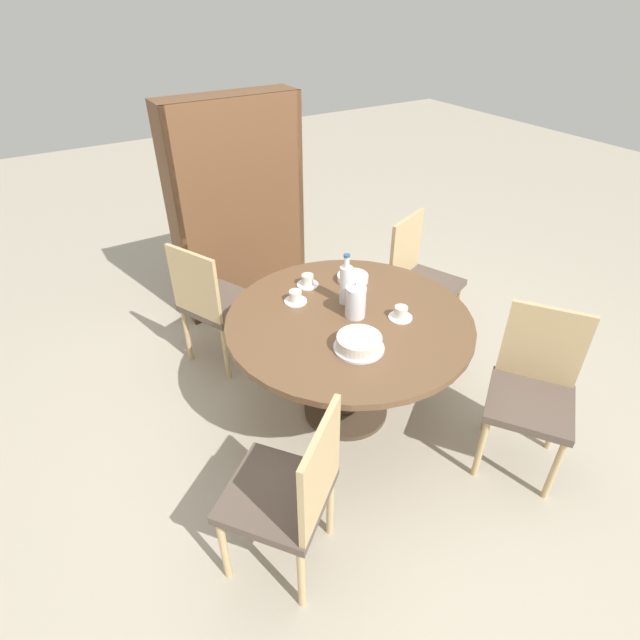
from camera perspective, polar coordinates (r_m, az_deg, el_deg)
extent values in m
plane|color=#B2A893|center=(3.18, 2.93, -10.24)|extent=(14.00, 14.00, 0.00)
cylinder|color=#473828|center=(3.17, 2.94, -10.05)|extent=(0.52, 0.52, 0.03)
cylinder|color=#473828|center=(2.95, 3.13, -5.43)|extent=(0.13, 0.13, 0.64)
cylinder|color=brown|center=(2.74, 3.35, -0.05)|extent=(1.36, 1.36, 0.04)
cylinder|color=tan|center=(3.53, -6.74, -0.79)|extent=(0.03, 0.03, 0.41)
cylinder|color=tan|center=(3.75, -10.96, 1.02)|extent=(0.03, 0.03, 0.41)
cylinder|color=tan|center=(3.33, -10.70, -3.76)|extent=(0.03, 0.03, 0.41)
cylinder|color=tan|center=(3.55, -14.93, -1.66)|extent=(0.03, 0.03, 0.41)
cube|color=brown|center=(3.41, -11.25, 1.89)|extent=(0.55, 0.55, 0.04)
cube|color=tan|center=(3.17, -14.19, 3.98)|extent=(0.19, 0.38, 0.44)
cylinder|color=tan|center=(2.57, -6.82, -18.03)|extent=(0.03, 0.03, 0.41)
cylinder|color=tan|center=(2.40, -10.91, -24.29)|extent=(0.03, 0.03, 0.41)
cylinder|color=tan|center=(2.48, 1.16, -20.43)|extent=(0.03, 0.03, 0.41)
cylinder|color=tan|center=(2.31, -2.15, -27.32)|extent=(0.03, 0.03, 0.41)
cube|color=brown|center=(2.24, -4.98, -19.25)|extent=(0.59, 0.59, 0.04)
cube|color=tan|center=(2.00, 0.04, -16.79)|extent=(0.33, 0.27, 0.44)
cylinder|color=tan|center=(2.82, 17.88, -13.77)|extent=(0.03, 0.03, 0.41)
cylinder|color=tan|center=(2.86, 25.19, -15.27)|extent=(0.03, 0.03, 0.41)
cylinder|color=tan|center=(3.08, 18.83, -9.02)|extent=(0.03, 0.03, 0.41)
cylinder|color=tan|center=(3.11, 25.41, -10.43)|extent=(0.03, 0.03, 0.41)
cube|color=brown|center=(2.81, 22.86, -8.79)|extent=(0.59, 0.59, 0.04)
cube|color=tan|center=(2.82, 24.22, -2.56)|extent=(0.25, 0.34, 0.44)
cylinder|color=tan|center=(3.55, 12.97, -1.38)|extent=(0.03, 0.03, 0.41)
cylinder|color=tan|center=(3.83, 15.33, 1.17)|extent=(0.03, 0.03, 0.41)
cylinder|color=tan|center=(3.67, 7.96, 0.59)|extent=(0.03, 0.03, 0.41)
cylinder|color=tan|center=(3.94, 10.61, 2.93)|extent=(0.03, 0.03, 0.41)
cube|color=brown|center=(3.62, 12.15, 3.90)|extent=(0.54, 0.54, 0.04)
cube|color=tan|center=(3.58, 9.80, 8.25)|extent=(0.38, 0.17, 0.44)
cube|color=brown|center=(4.08, -3.15, 13.89)|extent=(0.04, 0.28, 1.60)
cube|color=brown|center=(3.75, -16.18, 10.66)|extent=(0.04, 0.28, 1.60)
cube|color=brown|center=(3.77, -8.61, 11.81)|extent=(0.99, 0.02, 1.60)
cube|color=brown|center=(4.24, -8.44, 2.59)|extent=(0.92, 0.27, 0.04)
cube|color=brown|center=(3.99, -9.07, 8.88)|extent=(0.92, 0.27, 0.04)
cube|color=brown|center=(3.80, -9.82, 16.15)|extent=(0.92, 0.27, 0.04)
cube|color=brown|center=(3.67, -10.68, 23.80)|extent=(0.92, 0.27, 0.04)
cube|color=beige|center=(4.20, -5.47, 6.31)|extent=(0.41, 0.21, 0.45)
cube|color=#B72D28|center=(4.04, -11.90, 4.08)|extent=(0.41, 0.21, 0.40)
cube|color=orange|center=(3.98, -5.98, 12.60)|extent=(0.42, 0.21, 0.41)
cube|color=#28703D|center=(3.81, -12.72, 10.85)|extent=(0.42, 0.21, 0.41)
cube|color=#234793|center=(3.82, -6.44, 19.77)|extent=(0.42, 0.21, 0.38)
cube|color=#28703D|center=(3.64, -13.85, 18.47)|extent=(0.42, 0.21, 0.40)
cylinder|color=silver|center=(2.70, 4.04, 2.12)|extent=(0.11, 0.11, 0.18)
cone|color=silver|center=(2.65, 4.12, 3.94)|extent=(0.10, 0.10, 0.02)
sphere|color=silver|center=(2.64, 4.14, 4.28)|extent=(0.02, 0.02, 0.02)
cylinder|color=silver|center=(2.80, 2.97, 4.00)|extent=(0.07, 0.07, 0.23)
cylinder|color=silver|center=(2.73, 3.06, 6.65)|extent=(0.03, 0.03, 0.06)
cylinder|color=#2D5184|center=(2.71, 3.09, 7.37)|extent=(0.04, 0.04, 0.01)
cylinder|color=silver|center=(2.51, 4.46, -3.16)|extent=(0.26, 0.26, 0.01)
cylinder|color=silver|center=(2.49, 4.50, -2.50)|extent=(0.23, 0.23, 0.06)
cylinder|color=white|center=(3.02, -1.43, 4.06)|extent=(0.13, 0.13, 0.01)
cylinder|color=silver|center=(3.00, -1.43, 4.65)|extent=(0.07, 0.07, 0.06)
cylinder|color=white|center=(2.76, 9.16, 0.30)|extent=(0.13, 0.13, 0.01)
cylinder|color=silver|center=(2.74, 9.23, 0.91)|extent=(0.07, 0.07, 0.06)
cylinder|color=white|center=(2.86, -2.81, 2.16)|extent=(0.13, 0.13, 0.01)
cylinder|color=silver|center=(2.84, -2.83, 2.77)|extent=(0.07, 0.07, 0.06)
cylinder|color=white|center=(3.07, 3.75, 4.59)|extent=(0.19, 0.19, 0.01)
cylinder|color=white|center=(3.07, 3.76, 4.75)|extent=(0.19, 0.19, 0.01)
cylinder|color=white|center=(3.06, 3.77, 4.91)|extent=(0.19, 0.19, 0.01)
cylinder|color=white|center=(3.06, 3.77, 5.07)|extent=(0.19, 0.19, 0.01)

